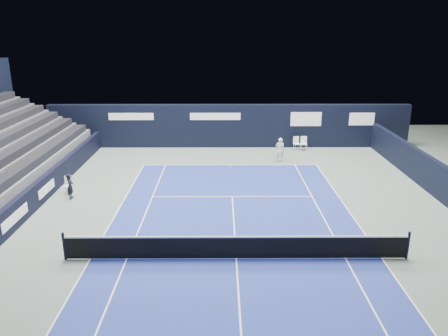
% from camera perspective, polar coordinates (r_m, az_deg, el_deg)
% --- Properties ---
extents(ground, '(48.00, 48.00, 0.00)m').
position_cam_1_polar(ground, '(18.51, 1.41, -8.74)').
color(ground, '#59695F').
rests_on(ground, ground).
extents(court_surface, '(10.97, 23.77, 0.01)m').
position_cam_1_polar(court_surface, '(16.74, 1.61, -11.77)').
color(court_surface, navy).
rests_on(court_surface, ground).
extents(enclosure_wall_right, '(0.30, 22.00, 1.80)m').
position_cam_1_polar(enclosure_wall_right, '(24.47, 26.54, -1.69)').
color(enclosure_wall_right, black).
rests_on(enclosure_wall_right, ground).
extents(folding_chair_back_a, '(0.46, 0.49, 0.98)m').
position_cam_1_polar(folding_chair_back_a, '(31.62, 10.38, 3.51)').
color(folding_chair_back_a, white).
rests_on(folding_chair_back_a, ground).
extents(folding_chair_back_b, '(0.50, 0.49, 0.96)m').
position_cam_1_polar(folding_chair_back_b, '(31.58, 9.44, 3.34)').
color(folding_chair_back_b, white).
rests_on(folding_chair_back_b, ground).
extents(line_judge_chair, '(0.45, 0.43, 0.93)m').
position_cam_1_polar(line_judge_chair, '(24.23, -19.66, -1.94)').
color(line_judge_chair, silver).
rests_on(line_judge_chair, ground).
extents(line_judge, '(0.34, 0.50, 1.31)m').
position_cam_1_polar(line_judge, '(23.41, -19.45, -2.26)').
color(line_judge, black).
rests_on(line_judge, ground).
extents(court_markings, '(11.03, 23.83, 0.00)m').
position_cam_1_polar(court_markings, '(16.74, 1.61, -11.75)').
color(court_markings, white).
rests_on(court_markings, court_surface).
extents(tennis_net, '(12.90, 0.10, 1.10)m').
position_cam_1_polar(tennis_net, '(16.50, 1.63, -10.24)').
color(tennis_net, black).
rests_on(tennis_net, ground).
extents(back_sponsor_wall, '(26.00, 0.63, 3.10)m').
position_cam_1_polar(back_sponsor_wall, '(31.78, 0.68, 5.54)').
color(back_sponsor_wall, black).
rests_on(back_sponsor_wall, ground).
extents(side_barrier_left, '(0.33, 22.00, 1.20)m').
position_cam_1_polar(side_barrier_left, '(23.67, -22.55, -2.54)').
color(side_barrier_left, black).
rests_on(side_barrier_left, ground).
extents(tennis_player, '(0.64, 0.86, 1.57)m').
position_cam_1_polar(tennis_player, '(28.53, 7.33, 2.40)').
color(tennis_player, white).
rests_on(tennis_player, ground).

